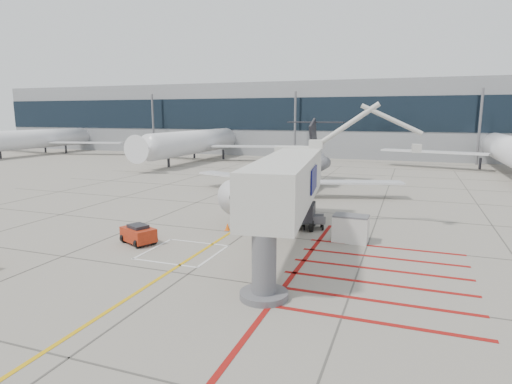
% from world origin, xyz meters
% --- Properties ---
extents(ground_plane, '(260.00, 260.00, 0.00)m').
position_xyz_m(ground_plane, '(0.00, 0.00, 0.00)').
color(ground_plane, gray).
rests_on(ground_plane, ground).
extents(regional_jet, '(22.49, 28.15, 7.29)m').
position_xyz_m(regional_jet, '(-1.04, 14.85, 3.65)').
color(regional_jet, silver).
rests_on(regional_jet, ground_plane).
extents(jet_bridge, '(11.03, 19.43, 7.39)m').
position_xyz_m(jet_bridge, '(3.72, 0.90, 3.69)').
color(jet_bridge, silver).
rests_on(jet_bridge, ground_plane).
extents(pushback_tug, '(2.55, 2.14, 1.27)m').
position_xyz_m(pushback_tug, '(-5.42, -0.43, 0.64)').
color(pushback_tug, '#AD2910').
rests_on(pushback_tug, ground_plane).
extents(baggage_cart, '(1.87, 1.50, 1.03)m').
position_xyz_m(baggage_cart, '(3.99, 6.73, 0.51)').
color(baggage_cart, slate).
rests_on(baggage_cart, ground_plane).
extents(ground_power_unit, '(2.19, 1.31, 1.71)m').
position_xyz_m(ground_power_unit, '(6.89, 4.50, 0.85)').
color(ground_power_unit, silver).
rests_on(ground_power_unit, ground_plane).
extents(cone_nose, '(0.36, 0.36, 0.50)m').
position_xyz_m(cone_nose, '(-1.49, 4.31, 0.25)').
color(cone_nose, '#F95E0D').
rests_on(cone_nose, ground_plane).
extents(cone_side, '(0.38, 0.38, 0.52)m').
position_xyz_m(cone_side, '(-0.30, 6.24, 0.26)').
color(cone_side, '#F8610D').
rests_on(cone_side, ground_plane).
extents(terminal_building, '(180.00, 28.00, 14.00)m').
position_xyz_m(terminal_building, '(10.00, 70.00, 7.00)').
color(terminal_building, gray).
rests_on(terminal_building, ground_plane).
extents(terminal_glass_band, '(180.00, 0.10, 6.00)m').
position_xyz_m(terminal_glass_band, '(10.00, 55.95, 8.00)').
color(terminal_glass_band, black).
rests_on(terminal_glass_band, ground_plane).
extents(bg_aircraft_a, '(33.17, 36.85, 11.06)m').
position_xyz_m(bg_aircraft_a, '(-60.06, 46.00, 5.53)').
color(bg_aircraft_a, silver).
rests_on(bg_aircraft_a, ground_plane).
extents(bg_aircraft_b, '(35.18, 39.09, 11.73)m').
position_xyz_m(bg_aircraft_b, '(-24.50, 46.00, 5.86)').
color(bg_aircraft_b, silver).
rests_on(bg_aircraft_b, ground_plane).
extents(bg_aircraft_c, '(33.75, 37.50, 11.25)m').
position_xyz_m(bg_aircraft_c, '(22.52, 46.00, 5.63)').
color(bg_aircraft_c, silver).
rests_on(bg_aircraft_c, ground_plane).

